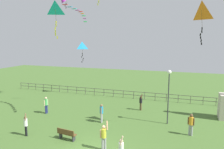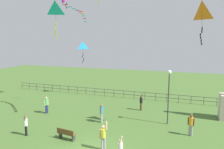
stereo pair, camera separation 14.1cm
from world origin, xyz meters
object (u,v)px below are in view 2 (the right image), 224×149
at_px(person_6, 103,135).
at_px(kite_4, 55,10).
at_px(park_bench, 66,134).
at_px(person_1, 102,112).
at_px(person_0, 46,104).
at_px(person_2, 26,124).
at_px(kite_1, 201,11).
at_px(lamppost, 169,86).
at_px(person_3, 141,102).
at_px(kite_0, 83,47).
at_px(person_4, 191,123).
at_px(streamer_kite, 65,1).

relative_size(person_6, kite_4, 0.77).
relative_size(park_bench, person_1, 0.92).
xyz_separation_m(person_0, kite_4, (3.95, -3.78, 8.50)).
bearing_deg(person_2, kite_1, 19.91).
xyz_separation_m(person_2, person_6, (6.48, -0.11, 0.10)).
xyz_separation_m(park_bench, person_6, (3.16, -0.51, 0.56)).
relative_size(lamppost, person_2, 2.61).
distance_m(person_3, person_6, 9.11).
height_order(person_3, kite_1, kite_1).
xyz_separation_m(park_bench, person_2, (-3.32, -0.40, 0.46)).
relative_size(lamppost, kite_0, 1.80).
relative_size(person_6, kite_0, 0.76).
relative_size(person_2, kite_0, 0.69).
relative_size(lamppost, person_4, 2.78).
height_order(person_4, kite_1, kite_1).
bearing_deg(park_bench, person_1, 73.64).
xyz_separation_m(lamppost, kite_1, (2.15, -1.55, 5.89)).
xyz_separation_m(person_2, person_4, (12.03, 4.16, 0.07)).
bearing_deg(person_0, person_6, -31.59).
height_order(person_2, streamer_kite, streamer_kite).
bearing_deg(person_0, lamppost, 5.39).
xyz_separation_m(person_6, kite_1, (5.79, 4.56, 8.32)).
distance_m(person_0, kite_4, 10.11).
bearing_deg(lamppost, person_0, -174.61).
xyz_separation_m(kite_0, kite_4, (3.89, -11.89, 3.03)).
bearing_deg(person_6, person_2, 179.00).
xyz_separation_m(person_1, person_4, (7.52, -0.28, 0.03)).
relative_size(person_4, kite_0, 0.65).
xyz_separation_m(lamppost, person_1, (-5.62, -1.56, -2.49)).
relative_size(kite_4, streamer_kite, 0.64).
relative_size(lamppost, park_bench, 3.12).
xyz_separation_m(person_2, person_3, (7.15, 8.97, -0.00)).
bearing_deg(person_3, kite_4, -121.67).
distance_m(person_1, person_4, 7.52).
xyz_separation_m(person_3, kite_0, (-8.74, 4.04, 5.53)).
relative_size(person_1, streamer_kite, 0.40).
height_order(person_6, kite_4, kite_4).
bearing_deg(park_bench, streamer_kite, 119.23).
height_order(person_0, streamer_kite, streamer_kite).
distance_m(person_0, person_6, 9.55).
xyz_separation_m(person_0, kite_0, (0.06, 8.12, 5.47)).
bearing_deg(streamer_kite, park_bench, -60.77).
distance_m(person_4, kite_4, 13.27).
relative_size(park_bench, person_2, 0.84).
distance_m(person_1, kite_0, 11.86).
distance_m(kite_1, streamer_kite, 12.20).
xyz_separation_m(park_bench, kite_0, (-4.92, 12.61, 5.99)).
relative_size(park_bench, streamer_kite, 0.37).
bearing_deg(person_0, kite_1, -1.82).
distance_m(person_0, kite_1, 16.26).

